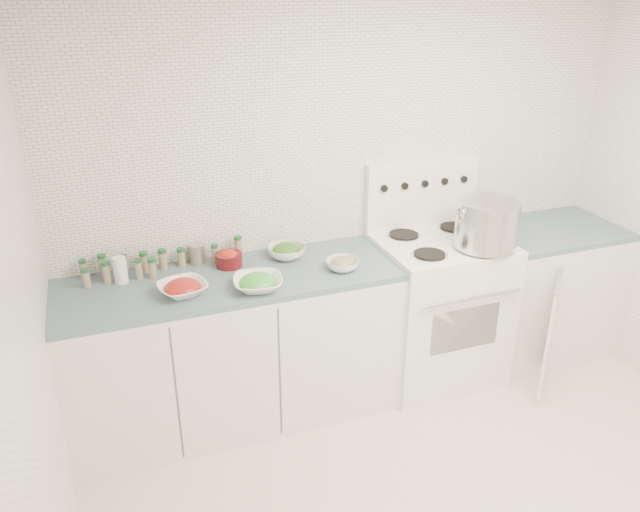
{
  "coord_description": "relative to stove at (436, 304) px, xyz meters",
  "views": [
    {
      "loc": [
        -1.42,
        -1.83,
        2.38
      ],
      "look_at": [
        -0.32,
        1.14,
        0.97
      ],
      "focal_mm": 35.0,
      "sensor_mm": 36.0,
      "label": 1
    }
  ],
  "objects": [
    {
      "name": "room_walls",
      "position": [
        -0.48,
        -1.19,
        1.06
      ],
      "size": [
        3.54,
        3.04,
        2.52
      ],
      "color": "white",
      "rests_on": "ground"
    },
    {
      "name": "counter_left",
      "position": [
        -1.3,
        0.0,
        -0.05
      ],
      "size": [
        1.85,
        0.62,
        0.9
      ],
      "color": "white",
      "rests_on": "ground"
    },
    {
      "name": "stove",
      "position": [
        0.0,
        0.0,
        0.0
      ],
      "size": [
        0.76,
        0.7,
        1.36
      ],
      "color": "white",
      "rests_on": "ground"
    },
    {
      "name": "counter_right",
      "position": [
        0.82,
        -0.0,
        -0.05
      ],
      "size": [
        0.89,
        0.91,
        0.9
      ],
      "color": "white",
      "rests_on": "ground"
    },
    {
      "name": "stock_pot",
      "position": [
        0.18,
        -0.18,
        0.6
      ],
      "size": [
        0.38,
        0.36,
        0.28
      ],
      "rotation": [
        0.0,
        0.0,
        0.25
      ],
      "color": "silver",
      "rests_on": "stove"
    },
    {
      "name": "bowl_tomato",
      "position": [
        -1.57,
        -0.1,
        0.44
      ],
      "size": [
        0.3,
        0.3,
        0.08
      ],
      "color": "white",
      "rests_on": "counter_left"
    },
    {
      "name": "bowl_snowpea",
      "position": [
        -1.2,
        -0.18,
        0.44
      ],
      "size": [
        0.3,
        0.3,
        0.09
      ],
      "color": "white",
      "rests_on": "counter_left"
    },
    {
      "name": "bowl_broccoli",
      "position": [
        -0.94,
        0.16,
        0.44
      ],
      "size": [
        0.28,
        0.28,
        0.09
      ],
      "color": "white",
      "rests_on": "counter_left"
    },
    {
      "name": "bowl_zucchini",
      "position": [
        -0.69,
        -0.11,
        0.44
      ],
      "size": [
        0.23,
        0.23,
        0.07
      ],
      "color": "white",
      "rests_on": "counter_left"
    },
    {
      "name": "bowl_pepper",
      "position": [
        -1.28,
        0.15,
        0.45
      ],
      "size": [
        0.15,
        0.15,
        0.09
      ],
      "color": "#510E13",
      "rests_on": "counter_left"
    },
    {
      "name": "salt_canister",
      "position": [
        -1.86,
        0.15,
        0.47
      ],
      "size": [
        0.09,
        0.09,
        0.14
      ],
      "primitive_type": "cylinder",
      "rotation": [
        0.0,
        0.0,
        0.41
      ],
      "color": "white",
      "rests_on": "counter_left"
    },
    {
      "name": "tin_can",
      "position": [
        -1.43,
        0.25,
        0.46
      ],
      "size": [
        0.09,
        0.09,
        0.11
      ],
      "primitive_type": "cylinder",
      "rotation": [
        0.0,
        0.0,
        0.09
      ],
      "color": "#9F9A87",
      "rests_on": "counter_left"
    },
    {
      "name": "spice_cluster",
      "position": [
        -1.72,
        0.22,
        0.46
      ],
      "size": [
        0.89,
        0.16,
        0.14
      ],
      "color": "gray",
      "rests_on": "counter_left"
    }
  ]
}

